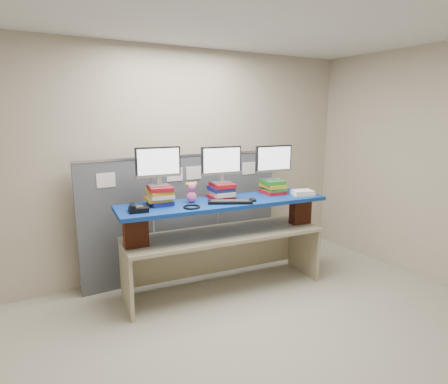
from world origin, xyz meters
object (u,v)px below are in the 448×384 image
desk (224,244)px  monitor_right (274,160)px  monitor_left (158,164)px  monitor_center (221,162)px  desk_phone (138,209)px  keyboard (230,202)px  blue_board (224,203)px

desk → monitor_right: (0.71, 0.05, 0.91)m
monitor_left → monitor_center: bearing=0.0°
monitor_center → desk_phone: (-1.01, -0.11, -0.39)m
monitor_center → keyboard: 0.47m
blue_board → monitor_left: (-0.69, 0.18, 0.46)m
keyboard → desk_phone: 0.99m
monitor_left → monitor_right: size_ratio=1.00×
blue_board → desk: bearing=0.0°
desk → keyboard: 0.54m
keyboard → monitor_left: bearing=-176.6°
monitor_right → desk_phone: size_ratio=2.31×
desk → blue_board: (0.00, 0.00, 0.49)m
monitor_right → monitor_center: bearing=-180.0°
blue_board → desk_phone: size_ratio=11.41×
desk → keyboard: (0.01, -0.12, 0.52)m
desk → blue_board: blue_board is taller
desk_phone → monitor_left: bearing=39.3°
monitor_left → monitor_right: bearing=0.0°
monitor_left → keyboard: (0.69, -0.30, -0.42)m
blue_board → monitor_left: bearing=170.4°
blue_board → desk_phone: desk_phone is taller
blue_board → monitor_center: (0.03, 0.12, 0.44)m
blue_board → desk_phone: bearing=-175.3°
desk → monitor_center: 0.93m
desk → monitor_right: bearing=9.5°
monitor_left → monitor_right: (1.40, -0.13, -0.03)m
desk → keyboard: bearing=-81.3°
desk → monitor_center: monitor_center is taller
keyboard → desk_phone: size_ratio=2.42×
monitor_right → desk_phone: monitor_right is taller
monitor_right → desk: bearing=-170.5°
blue_board → monitor_left: monitor_left is taller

